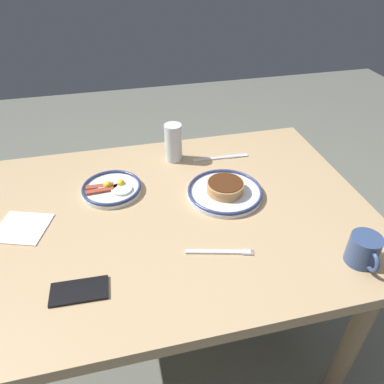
{
  "coord_description": "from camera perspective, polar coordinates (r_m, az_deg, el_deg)",
  "views": [
    {
      "loc": [
        0.16,
        0.89,
        1.48
      ],
      "look_at": [
        -0.06,
        -0.05,
        0.75
      ],
      "focal_mm": 34.09,
      "sensor_mm": 36.0,
      "label": 1
    }
  ],
  "objects": [
    {
      "name": "cell_phone",
      "position": [
        0.99,
        -17.23,
        -14.57
      ],
      "size": [
        0.15,
        0.08,
        0.01
      ],
      "primitive_type": "cube",
      "rotation": [
        0.0,
        0.0,
        -0.04
      ],
      "color": "black",
      "rests_on": "dining_table"
    },
    {
      "name": "paper_napkin",
      "position": [
        1.23,
        -25.05,
        -5.11
      ],
      "size": [
        0.19,
        0.18,
        0.0
      ],
      "primitive_type": "cube",
      "rotation": [
        0.0,
        0.0,
        -0.33
      ],
      "color": "white",
      "rests_on": "dining_table"
    },
    {
      "name": "ground_plane",
      "position": [
        1.74,
        -1.79,
        -21.63
      ],
      "size": [
        6.0,
        6.0,
        0.0
      ],
      "primitive_type": "plane",
      "color": "slate"
    },
    {
      "name": "plate_center_pancakes",
      "position": [
        1.28,
        -12.44,
        0.57
      ],
      "size": [
        0.21,
        0.21,
        0.04
      ],
      "color": "white",
      "rests_on": "dining_table"
    },
    {
      "name": "drinking_glass",
      "position": [
        1.4,
        -2.93,
        7.44
      ],
      "size": [
        0.07,
        0.07,
        0.15
      ],
      "color": "silver",
      "rests_on": "dining_table"
    },
    {
      "name": "coffee_mug",
      "position": [
        1.09,
        25.29,
        -8.18
      ],
      "size": [
        0.08,
        0.11,
        0.09
      ],
      "color": "#334772",
      "rests_on": "dining_table"
    },
    {
      "name": "butter_knife",
      "position": [
        1.44,
        4.5,
        5.38
      ],
      "size": [
        0.22,
        0.02,
        0.01
      ],
      "color": "silver",
      "rests_on": "dining_table"
    },
    {
      "name": "plate_near_main",
      "position": [
        1.24,
        5.17,
        0.21
      ],
      "size": [
        0.26,
        0.26,
        0.05
      ],
      "color": "silver",
      "rests_on": "dining_table"
    },
    {
      "name": "fork_near",
      "position": [
        1.04,
        4.38,
        -9.31
      ],
      "size": [
        0.19,
        0.06,
        0.01
      ],
      "color": "silver",
      "rests_on": "dining_table"
    },
    {
      "name": "dining_table",
      "position": [
        1.24,
        -2.34,
        -6.04
      ],
      "size": [
        1.26,
        0.91,
        0.72
      ],
      "color": "tan",
      "rests_on": "ground_plane"
    }
  ]
}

